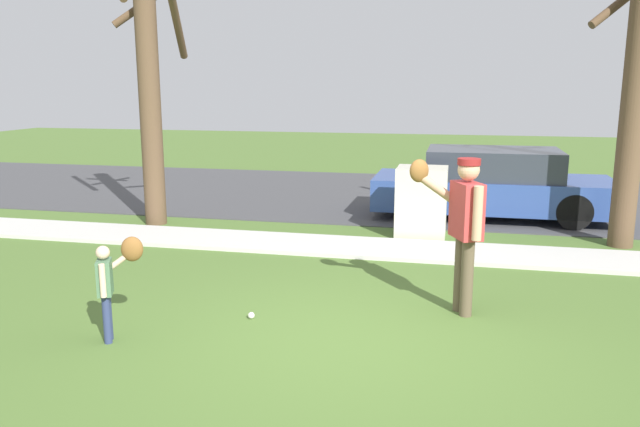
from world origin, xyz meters
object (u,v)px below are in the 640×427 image
Objects in this scene: person_adult at (462,218)px; baseball at (251,315)px; street_tree_far at (148,65)px; person_child at (113,276)px; parked_wagon_blue at (492,184)px; street_tree_near at (638,69)px; utility_cabinet at (421,202)px.

baseball is (-2.25, -0.70, -1.07)m from person_adult.
street_tree_far reaches higher than baseball.
street_tree_far is at bearing 88.40° from person_child.
person_adult is 5.49m from parked_wagon_blue.
person_adult is 0.34× the size of street_tree_near.
street_tree_near is at bearing -0.25° from utility_cabinet.
parked_wagon_blue reaches higher than person_child.
baseball is 0.01× the size of street_tree_near.
utility_cabinet is at bearing 55.46° from parked_wagon_blue.
street_tree_far is (-2.15, 5.06, 2.21)m from person_child.
street_tree_near is at bearing 0.76° from street_tree_far.
person_child is 0.20× the size of street_tree_near.
street_tree_far is at bearing 128.10° from baseball.
utility_cabinet is at bearing 1.42° from street_tree_far.
street_tree_far is (-8.09, -0.11, 0.11)m from street_tree_near.
person_child is 8.04m from parked_wagon_blue.
person_child reaches higher than baseball.
street_tree_near reaches higher than baseball.
street_tree_near is (5.94, 5.17, 2.11)m from person_child.
utility_cabinet is 5.41m from street_tree_far.
street_tree_far is (-3.31, 4.22, 2.86)m from baseball.
person_adult reaches higher than person_child.
person_adult is 1.70× the size of person_child.
person_child is at bearing -66.98° from street_tree_far.
street_tree_near reaches higher than person_child.
utility_cabinet reaches higher than person_child.
parked_wagon_blue is at bearing 17.39° from street_tree_far.
parked_wagon_blue reaches higher than utility_cabinet.
baseball is at bearing -51.90° from street_tree_far.
parked_wagon_blue is (-1.95, 1.81, -2.12)m from street_tree_near.
person_adult is 1.49× the size of utility_cabinet.
person_adult is at bearing -124.90° from street_tree_near.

